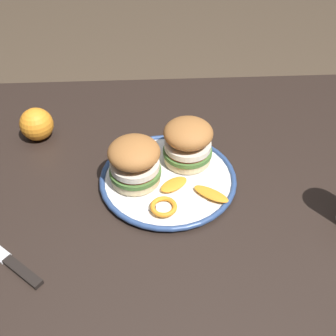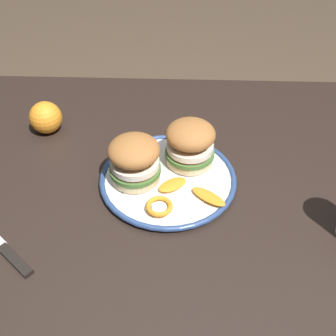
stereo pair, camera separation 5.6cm
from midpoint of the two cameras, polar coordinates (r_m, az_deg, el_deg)
The scene contains 10 objects.
ground_plane at distance 1.48m, azimuth 3.89°, elevation -22.44°, with size 8.00×8.00×0.00m, color #4C3D2D.
dining_table at distance 0.95m, azimuth 5.64°, elevation -5.75°, with size 1.28×0.86×0.73m.
dinner_plate at distance 0.86m, azimuth 1.87°, elevation -1.58°, with size 0.30×0.30×0.02m.
sandwich_half_left at distance 0.81m, azimuth -2.94°, elevation 1.24°, with size 0.14×0.14×0.10m.
sandwich_half_right at distance 0.86m, azimuth 5.11°, elevation 3.62°, with size 0.15×0.15×0.10m.
orange_peel_curled at distance 0.78m, azimuth 0.79°, elevation -5.67°, with size 0.06×0.06×0.01m.
orange_peel_strip_long at distance 0.81m, azimuth 7.91°, elevation -4.20°, with size 0.08×0.07×0.01m.
orange_peel_strip_short at distance 0.82m, azimuth 2.60°, elevation -2.50°, with size 0.07×0.06×0.01m.
whole_orange at distance 1.02m, azimuth -15.85°, elevation 7.03°, with size 0.08×0.08×0.08m, color orange.
table_knife at distance 0.80m, azimuth -21.27°, elevation -10.59°, with size 0.18×0.16×0.01m.
Camera 2 is at (-0.04, -0.64, 1.34)m, focal length 41.93 mm.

